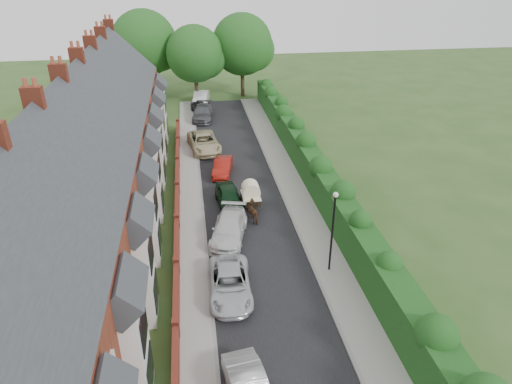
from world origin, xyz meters
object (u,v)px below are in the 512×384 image
lamppost (333,222)px  car_black (201,108)px  car_beige (204,142)px  car_grey (203,113)px  horse_cart (251,193)px  car_green (229,197)px  car_white (229,229)px  car_silver_b (230,284)px  horse (254,212)px  car_red (223,167)px

lamppost → car_black: lamppost is taller
car_beige → car_grey: (0.28, 9.20, -0.02)m
horse_cart → car_black: bearing=96.7°
car_green → car_white: bearing=-100.0°
car_silver_b → car_grey: size_ratio=0.93×
car_green → horse: (1.53, -2.34, -0.03)m
car_silver_b → horse: 7.81m
car_silver_b → car_green: 9.81m
car_white → car_grey: bearing=105.6°
lamppost → horse: bearing=119.0°
car_green → car_black: (-1.16, 22.40, -0.04)m
car_silver_b → car_red: (0.89, 15.37, -0.03)m
car_black → horse: 24.88m
car_white → horse_cart: (1.95, 3.74, 0.49)m
car_red → car_grey: car_grey is taller
car_silver_b → horse_cart: bearing=77.6°
car_silver_b → car_black: 32.17m
car_silver_b → car_beige: (-0.40, 20.97, 0.10)m
car_red → car_black: size_ratio=0.97×
car_grey → horse: bearing=-76.6°
car_black → car_green: bearing=-101.1°
car_red → car_green: bearing=-78.6°
lamppost → horse_cart: 9.01m
car_beige → car_red: bearing=-84.7°
horse_cart → car_silver_b: bearing=-104.7°
car_white → horse_cart: 4.25m
car_silver_b → car_black: (-0.27, 32.17, 0.01)m
car_red → car_black: 16.84m
lamppost → car_silver_b: lamppost is taller
lamppost → horse: lamppost is taller
horse_cart → car_green: bearing=160.0°
car_green → car_beige: car_beige is taller
car_red → horse_cart: 6.37m
car_red → lamppost: bearing=-59.2°
lamppost → car_beige: (-6.29, 19.80, -2.52)m
horse → horse_cart: (0.00, 1.78, 0.52)m
lamppost → car_silver_b: 6.55m
car_grey → car_black: car_grey is taller
car_beige → horse_cart: (2.82, -11.76, 0.43)m
lamppost → car_grey: bearing=101.7°
car_white → car_grey: 24.71m
horse → horse_cart: horse_cart is taller
car_white → horse_cart: horse_cart is taller
car_beige → car_grey: car_beige is taller
car_red → horse: 8.08m
lamppost → car_white: size_ratio=1.04×
lamppost → car_black: size_ratio=1.28×
lamppost → car_green: bearing=120.2°
car_red → horse_cart: horse_cart is taller
car_beige → horse_cart: 12.10m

